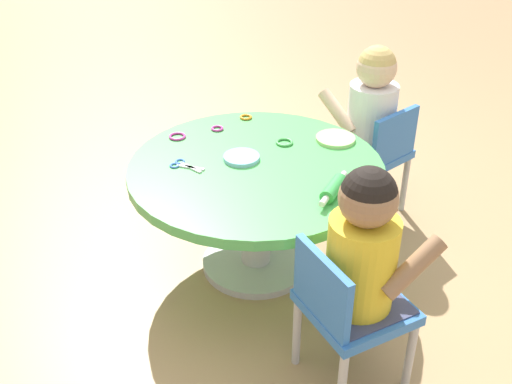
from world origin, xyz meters
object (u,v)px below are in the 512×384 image
Objects in this scene: seated_child_right at (372,104)px; craft_scissors at (183,165)px; rolling_pin at (333,188)px; seated_child_left at (364,246)px; child_chair_left at (347,308)px; craft_table at (256,188)px; child_chair_right at (374,154)px.

seated_child_right is 0.89m from craft_scissors.
seated_child_right is 0.69m from rolling_pin.
seated_child_right is (1.02, -0.17, 0.00)m from seated_child_left.
child_chair_left is 0.23m from seated_child_left.
craft_table is 0.29m from craft_scissors.
child_chair_left reaches higher than craft_table.
child_chair_left and child_chair_right have the same top height.
craft_scissors is (-0.45, 0.77, -0.06)m from seated_child_right.
child_chair_right is at bearing -11.29° from seated_child_left.
craft_table is 1.81× the size of child_chair_left.
child_chair_left is at bearing -136.49° from craft_scissors.
craft_table is 6.83× the size of craft_scissors.
seated_child_left is at bearing 170.46° from seated_child_right.
rolling_pin is at bearing 157.94° from child_chair_right.
seated_child_left is at bearing 168.71° from child_chair_right.
rolling_pin is at bearing -127.35° from craft_table.
seated_child_right is (0.03, 0.03, 0.23)m from child_chair_right.
craft_table is 0.36m from rolling_pin.
child_chair_left is 0.83m from craft_scissors.
rolling_pin is at bearing 2.55° from child_chair_left.
craft_table is 1.90× the size of seated_child_left.
craft_scissors is (0.57, 0.60, -0.06)m from seated_child_left.
child_chair_left is at bearing 167.02° from child_chair_right.
child_chair_left is 0.44m from rolling_pin.
child_chair_right is at bearing -51.55° from craft_table.
rolling_pin is (0.37, 0.05, -0.03)m from seated_child_left.
child_chair_right is 2.47× the size of rolling_pin.
seated_child_right is at bearing -48.11° from craft_table.
craft_table is at bearing 25.59° from child_chair_left.
child_chair_right is at bearing -22.06° from rolling_pin.
seated_child_left is 0.95× the size of child_chair_right.
seated_child_left is at bearing -172.02° from rolling_pin.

